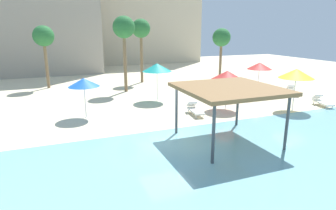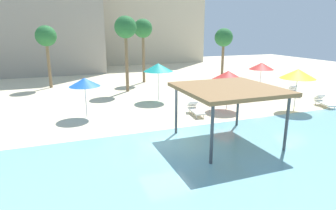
{
  "view_description": "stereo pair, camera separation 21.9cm",
  "coord_description": "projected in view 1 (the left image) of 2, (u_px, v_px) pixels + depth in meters",
  "views": [
    {
      "loc": [
        -4.91,
        -12.54,
        5.45
      ],
      "look_at": [
        0.82,
        2.0,
        1.3
      ],
      "focal_mm": 30.61,
      "sensor_mm": 36.0,
      "label": 1
    },
    {
      "loc": [
        -4.71,
        -12.62,
        5.45
      ],
      "look_at": [
        0.82,
        2.0,
        1.3
      ],
      "focal_mm": 30.61,
      "sensor_mm": 36.0,
      "label": 2
    }
  ],
  "objects": [
    {
      "name": "beach_umbrella_teal_2",
      "position": [
        157.0,
        67.0,
        22.01
      ],
      "size": [
        2.27,
        2.27,
        2.92
      ],
      "color": "silver",
      "rests_on": "ground"
    },
    {
      "name": "palm_tree_0",
      "position": [
        44.0,
        37.0,
        26.24
      ],
      "size": [
        1.9,
        1.9,
        5.8
      ],
      "color": "brown",
      "rests_on": "ground"
    },
    {
      "name": "lounge_chair_3",
      "position": [
        322.0,
        101.0,
        20.96
      ],
      "size": [
        1.07,
        1.99,
        0.74
      ],
      "rotation": [
        0.0,
        0.0,
        -1.83
      ],
      "color": "white",
      "rests_on": "ground"
    },
    {
      "name": "lagoon_water",
      "position": [
        224.0,
        195.0,
        9.69
      ],
      "size": [
        44.0,
        13.5,
        0.04
      ],
      "primitive_type": "cube",
      "color": "#7AB7C1",
      "rests_on": "ground"
    },
    {
      "name": "palm_tree_1",
      "position": [
        141.0,
        30.0,
        29.01
      ],
      "size": [
        1.9,
        1.9,
        6.48
      ],
      "color": "brown",
      "rests_on": "ground"
    },
    {
      "name": "palm_tree_2",
      "position": [
        124.0,
        29.0,
        24.48
      ],
      "size": [
        1.9,
        1.9,
        6.57
      ],
      "color": "brown",
      "rests_on": "ground"
    },
    {
      "name": "beach_umbrella_red_1",
      "position": [
        227.0,
        75.0,
        19.71
      ],
      "size": [
        2.22,
        2.22,
        2.69
      ],
      "color": "silver",
      "rests_on": "ground"
    },
    {
      "name": "lounge_chair_2",
      "position": [
        292.0,
        91.0,
        24.52
      ],
      "size": [
        1.43,
        1.95,
        0.74
      ],
      "rotation": [
        0.0,
        0.0,
        -2.06
      ],
      "color": "white",
      "rests_on": "ground"
    },
    {
      "name": "beach_umbrella_blue_4",
      "position": [
        84.0,
        82.0,
        17.73
      ],
      "size": [
        1.93,
        1.93,
        2.52
      ],
      "color": "silver",
      "rests_on": "ground"
    },
    {
      "name": "lounge_chair_1",
      "position": [
        195.0,
        109.0,
        18.89
      ],
      "size": [
        0.8,
        1.95,
        0.74
      ],
      "rotation": [
        0.0,
        0.0,
        -1.68
      ],
      "color": "white",
      "rests_on": "ground"
    },
    {
      "name": "palm_tree_3",
      "position": [
        221.0,
        39.0,
        30.11
      ],
      "size": [
        1.9,
        1.9,
        5.56
      ],
      "color": "brown",
      "rests_on": "ground"
    },
    {
      "name": "shade_pavilion",
      "position": [
        229.0,
        90.0,
        13.68
      ],
      "size": [
        4.52,
        4.52,
        2.79
      ],
      "color": "#42474C",
      "rests_on": "ground"
    },
    {
      "name": "lounge_chair_0",
      "position": [
        205.0,
        93.0,
        23.52
      ],
      "size": [
        1.15,
        1.99,
        0.74
      ],
      "rotation": [
        0.0,
        0.0,
        -1.26
      ],
      "color": "white",
      "rests_on": "ground"
    },
    {
      "name": "beach_umbrella_red_6",
      "position": [
        260.0,
        66.0,
        25.1
      ],
      "size": [
        2.16,
        2.16,
        2.63
      ],
      "color": "silver",
      "rests_on": "ground"
    },
    {
      "name": "hotel_block_1",
      "position": [
        128.0,
        9.0,
        46.48
      ],
      "size": [
        22.9,
        8.01,
        17.32
      ],
      "primitive_type": "cube",
      "color": "beige",
      "rests_on": "ground"
    },
    {
      "name": "ground_plane",
      "position": [
        167.0,
        141.0,
        14.42
      ],
      "size": [
        80.0,
        80.0,
        0.0
      ],
      "primitive_type": "plane",
      "color": "beige"
    },
    {
      "name": "beach_umbrella_yellow_7",
      "position": [
        296.0,
        73.0,
        19.35
      ],
      "size": [
        2.33,
        2.33,
        2.87
      ],
      "color": "silver",
      "rests_on": "ground"
    },
    {
      "name": "hotel_block_0",
      "position": [
        15.0,
        10.0,
        35.82
      ],
      "size": [
        19.45,
        11.61,
        15.58
      ],
      "primitive_type": "cube",
      "color": "#9E9384",
      "rests_on": "ground"
    }
  ]
}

